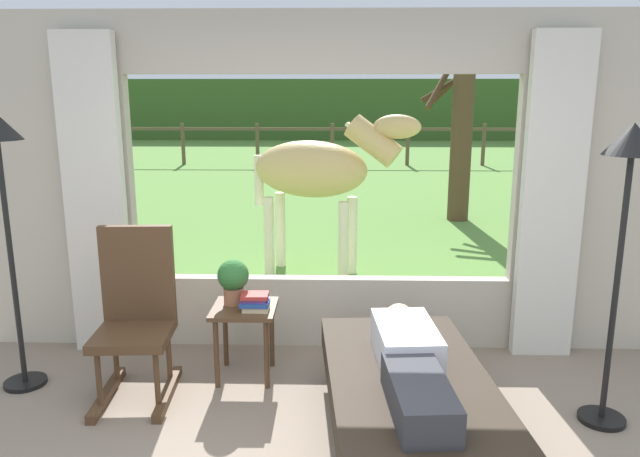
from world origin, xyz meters
TOP-DOWN VIEW (x-y plane):
  - back_wall_with_window at (0.00, 2.26)m, footprint 5.20×0.12m
  - curtain_panel_left at (-1.69, 2.12)m, footprint 0.44×0.10m
  - curtain_panel_right at (1.69, 2.12)m, footprint 0.44×0.10m
  - outdoor_pasture_lawn at (0.00, 13.16)m, footprint 36.00×21.68m
  - distant_hill_ridge at (0.00, 23.00)m, footprint 36.00×2.00m
  - recliner_sofa at (0.53, 0.91)m, footprint 1.03×1.76m
  - reclining_person at (0.53, 0.86)m, footprint 0.38×1.44m
  - rocking_chair at (-1.20, 1.44)m, footprint 0.51×0.71m
  - side_table at (-0.52, 1.67)m, footprint 0.44×0.44m
  - potted_plant at (-0.60, 1.73)m, footprint 0.22×0.22m
  - book_stack at (-0.44, 1.60)m, footprint 0.20×0.16m
  - floor_lamp_left at (-2.03, 1.50)m, footprint 0.32×0.32m
  - floor_lamp_right at (1.75, 1.13)m, footprint 0.32×0.32m
  - horse at (-0.08, 4.07)m, footprint 1.81×0.91m
  - pasture_tree at (1.99, 7.01)m, footprint 1.24×0.82m
  - pasture_fence_line at (0.00, 13.94)m, footprint 16.10×0.10m

SIDE VIEW (x-z plane):
  - outdoor_pasture_lawn at x=0.00m, z-range 0.00..0.02m
  - recliner_sofa at x=0.53m, z-range 0.01..0.43m
  - side_table at x=-0.52m, z-range 0.17..0.69m
  - reclining_person at x=0.53m, z-range 0.41..0.63m
  - rocking_chair at x=-1.20m, z-range -0.01..1.11m
  - book_stack at x=-0.44m, z-range 0.52..0.64m
  - potted_plant at x=-0.60m, z-range 0.54..0.86m
  - pasture_fence_line at x=0.00m, z-range 0.19..1.29m
  - horse at x=-0.08m, z-range 0.29..2.02m
  - curtain_panel_left at x=-1.69m, z-range 0.00..2.40m
  - curtain_panel_right at x=1.69m, z-range 0.00..2.40m
  - distant_hill_ridge at x=0.00m, z-range 0.00..2.40m
  - back_wall_with_window at x=0.00m, z-range -0.03..2.52m
  - floor_lamp_right at x=1.75m, z-range 0.56..2.37m
  - floor_lamp_left at x=-2.03m, z-range 0.57..2.43m
  - pasture_tree at x=1.99m, z-range 0.07..3.13m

